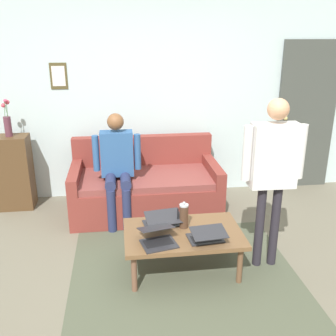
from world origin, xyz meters
TOP-DOWN VIEW (x-y plane):
  - ground_plane at (0.00, 0.00)m, footprint 7.68×7.68m
  - area_rug at (-0.09, -0.13)m, footprint 2.09×1.86m
  - back_wall at (0.00, -2.20)m, footprint 7.04×0.11m
  - interior_door at (-2.13, -2.11)m, footprint 0.82×0.09m
  - couch at (0.16, -1.57)m, footprint 1.79×0.93m
  - coffee_table at (-0.09, -0.23)m, footprint 1.09×0.69m
  - laptop_left at (-0.27, -0.05)m, footprint 0.33×0.33m
  - laptop_center at (0.09, -0.38)m, footprint 0.37×0.32m
  - laptop_right at (0.16, -0.06)m, footprint 0.36×0.37m
  - french_press at (-0.11, -0.31)m, footprint 0.11×0.08m
  - side_shelf at (1.78, -1.89)m, footprint 0.42×0.32m
  - flower_vase at (1.78, -1.89)m, footprint 0.10×0.09m
  - person_standing at (-0.89, -0.21)m, footprint 0.57×0.19m
  - person_seated at (0.49, -1.35)m, footprint 0.55×0.51m

SIDE VIEW (x-z plane):
  - ground_plane at x=0.00m, z-range 0.00..0.00m
  - area_rug at x=-0.09m, z-range 0.00..0.01m
  - couch at x=0.16m, z-range -0.14..0.74m
  - coffee_table at x=-0.09m, z-range 0.16..0.56m
  - laptop_center at x=0.09m, z-range 0.37..0.51m
  - laptop_left at x=-0.27m, z-range 0.38..0.51m
  - laptop_right at x=0.16m, z-range 0.37..0.52m
  - side_shelf at x=1.78m, z-range 0.00..0.94m
  - french_press at x=-0.11m, z-range 0.39..0.65m
  - person_seated at x=0.49m, z-range 0.09..1.37m
  - interior_door at x=-2.13m, z-range 0.00..2.05m
  - person_standing at x=-0.89m, z-range 0.23..1.85m
  - flower_vase at x=1.78m, z-range 0.88..1.34m
  - back_wall at x=0.00m, z-range 0.00..2.70m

